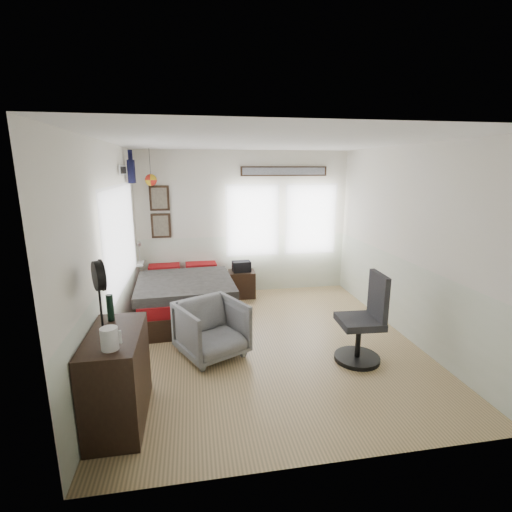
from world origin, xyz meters
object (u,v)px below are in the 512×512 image
at_px(bed, 185,296).
at_px(nightstand, 242,284).
at_px(armchair, 212,329).
at_px(task_chair, 364,326).
at_px(dresser, 118,377).

height_order(bed, nightstand, bed).
relative_size(armchair, task_chair, 0.69).
bearing_deg(armchair, task_chair, -40.26).
height_order(bed, dresser, dresser).
bearing_deg(dresser, bed, 77.17).
xyz_separation_m(dresser, nightstand, (1.63, 3.30, -0.20)).
relative_size(bed, task_chair, 1.84).
bearing_deg(bed, dresser, -105.79).
bearing_deg(nightstand, armchair, -104.36).
bearing_deg(dresser, armchair, 50.06).
distance_m(nightstand, task_chair, 2.90).
xyz_separation_m(nightstand, task_chair, (1.19, -2.63, 0.22)).
relative_size(bed, armchair, 2.66).
bearing_deg(bed, task_chair, -44.00).
relative_size(armchair, nightstand, 1.61).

